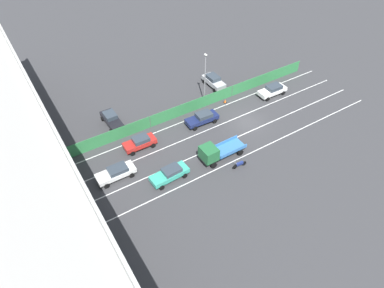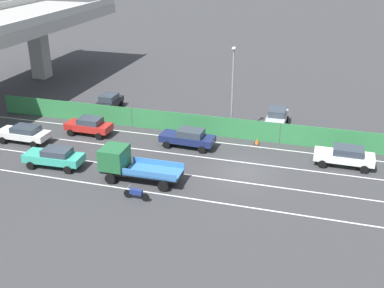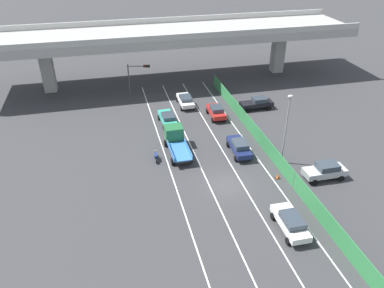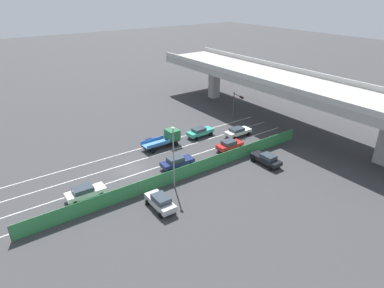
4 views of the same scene
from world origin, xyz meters
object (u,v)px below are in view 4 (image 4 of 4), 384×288
(car_taxi_teal, at_px, (200,132))
(car_hatchback_white, at_px, (238,131))
(traffic_light, at_px, (237,101))
(car_sedan_navy, at_px, (177,162))
(street_lamp, at_px, (173,152))
(flatbed_truck_blue, at_px, (167,138))
(traffic_cone, at_px, (149,186))
(motorcycle, at_px, (149,140))
(car_sedan_red, at_px, (230,145))
(car_sedan_white, at_px, (85,192))
(parked_wagon_silver, at_px, (160,202))
(parked_sedan_dark, at_px, (266,159))

(car_taxi_teal, distance_m, car_hatchback_white, 6.31)
(car_taxi_teal, xyz_separation_m, traffic_light, (-2.71, 10.52, 2.66))
(car_sedan_navy, xyz_separation_m, traffic_light, (-9.37, 19.48, 2.64))
(street_lamp, bearing_deg, car_sedan_navy, 143.05)
(flatbed_truck_blue, bearing_deg, traffic_cone, -42.13)
(car_sedan_navy, relative_size, flatbed_truck_blue, 0.78)
(car_taxi_teal, distance_m, motorcycle, 8.60)
(traffic_cone, bearing_deg, flatbed_truck_blue, 137.87)
(car_sedan_red, height_order, traffic_light, traffic_light)
(car_sedan_white, height_order, motorcycle, car_sedan_white)
(car_sedan_red, relative_size, parked_wagon_silver, 0.97)
(car_taxi_teal, relative_size, motorcycle, 2.44)
(parked_wagon_silver, bearing_deg, car_taxi_teal, 130.91)
(parked_wagon_silver, bearing_deg, car_hatchback_white, 115.65)
(car_taxi_teal, bearing_deg, motorcycle, -109.40)
(car_hatchback_white, height_order, motorcycle, car_hatchback_white)
(car_sedan_navy, bearing_deg, parked_sedan_dark, 58.67)
(parked_wagon_silver, height_order, parked_sedan_dark, parked_wagon_silver)
(car_sedan_navy, xyz_separation_m, car_sedan_red, (0.11, 9.54, 0.00))
(parked_wagon_silver, relative_size, traffic_light, 0.89)
(car_sedan_red, relative_size, car_taxi_teal, 0.89)
(car_sedan_red, bearing_deg, traffic_light, 133.62)
(traffic_cone, bearing_deg, car_hatchback_white, 105.17)
(car_hatchback_white, bearing_deg, car_sedan_white, -83.46)
(street_lamp, bearing_deg, motorcycle, 164.20)
(car_taxi_teal, relative_size, parked_sedan_dark, 1.02)
(street_lamp, xyz_separation_m, traffic_cone, (-1.64, -2.68, -4.57))
(car_sedan_white, xyz_separation_m, parked_sedan_dark, (6.56, 23.71, -0.01))
(parked_sedan_dark, relative_size, street_lamp, 0.58)
(parked_sedan_dark, bearing_deg, car_taxi_teal, -172.22)
(car_sedan_navy, distance_m, car_taxi_teal, 11.17)
(car_sedan_navy, height_order, street_lamp, street_lamp)
(parked_sedan_dark, bearing_deg, parked_wagon_silver, -88.77)
(car_hatchback_white, xyz_separation_m, traffic_cone, (5.37, -19.81, -0.60))
(car_sedan_navy, relative_size, traffic_light, 0.96)
(parked_sedan_dark, bearing_deg, car_sedan_navy, -121.33)
(motorcycle, bearing_deg, traffic_cone, -28.82)
(traffic_cone, bearing_deg, car_sedan_navy, 111.93)
(parked_sedan_dark, xyz_separation_m, street_lamp, (-2.66, -13.71, 3.94))
(parked_wagon_silver, bearing_deg, street_lamp, 128.72)
(traffic_light, bearing_deg, street_lamp, -59.38)
(car_sedan_red, bearing_deg, parked_sedan_dark, 10.86)
(car_sedan_red, distance_m, car_hatchback_white, 5.66)
(motorcycle, bearing_deg, street_lamp, -15.80)
(motorcycle, distance_m, parked_sedan_dark, 18.88)
(car_sedan_red, height_order, car_hatchback_white, car_sedan_red)
(car_sedan_navy, bearing_deg, flatbed_truck_blue, 158.89)
(traffic_light, bearing_deg, parked_wagon_silver, -58.11)
(car_sedan_red, height_order, flatbed_truck_blue, flatbed_truck_blue)
(car_sedan_navy, distance_m, car_hatchback_white, 14.53)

